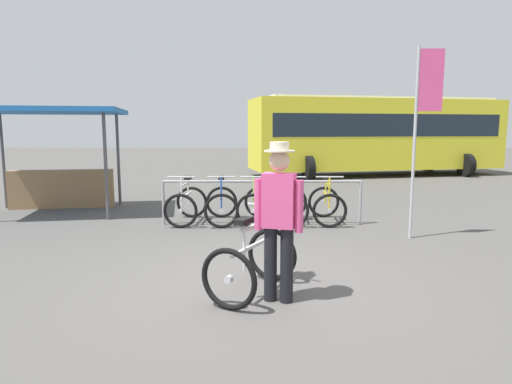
{
  "coord_description": "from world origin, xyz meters",
  "views": [
    {
      "loc": [
        0.06,
        -5.18,
        1.86
      ],
      "look_at": [
        -0.03,
        0.85,
        1.0
      ],
      "focal_mm": 31.13,
      "sensor_mm": 36.0,
      "label": 1
    }
  ],
  "objects_px": {
    "featured_bicycle": "(257,250)",
    "market_stall": "(55,150)",
    "racked_bike_teal": "(292,204)",
    "banner_flag": "(424,106)",
    "racked_bike_blue": "(221,204)",
    "racked_bike_white": "(186,204)",
    "racked_bike_yellow": "(327,204)",
    "racked_bike_lime": "(257,204)",
    "bus_distant": "(376,132)",
    "person_with_featured_bike": "(279,216)"
  },
  "relations": [
    {
      "from": "racked_bike_blue",
      "to": "bus_distant",
      "type": "xyz_separation_m",
      "value": [
        5.38,
        9.29,
        1.37
      ]
    },
    {
      "from": "featured_bicycle",
      "to": "banner_flag",
      "type": "height_order",
      "value": "banner_flag"
    },
    {
      "from": "racked_bike_lime",
      "to": "person_with_featured_bike",
      "type": "distance_m",
      "value": 4.15
    },
    {
      "from": "racked_bike_white",
      "to": "banner_flag",
      "type": "xyz_separation_m",
      "value": [
        4.19,
        -1.21,
        1.86
      ]
    },
    {
      "from": "banner_flag",
      "to": "racked_bike_blue",
      "type": "bearing_deg",
      "value": 160.59
    },
    {
      "from": "person_with_featured_bike",
      "to": "banner_flag",
      "type": "distance_m",
      "value": 4.01
    },
    {
      "from": "racked_bike_white",
      "to": "featured_bicycle",
      "type": "height_order",
      "value": "featured_bicycle"
    },
    {
      "from": "market_stall",
      "to": "racked_bike_teal",
      "type": "bearing_deg",
      "value": -13.07
    },
    {
      "from": "person_with_featured_bike",
      "to": "market_stall",
      "type": "xyz_separation_m",
      "value": [
        -4.86,
        5.34,
        0.45
      ]
    },
    {
      "from": "racked_bike_blue",
      "to": "market_stall",
      "type": "distance_m",
      "value": 4.2
    },
    {
      "from": "racked_bike_white",
      "to": "person_with_featured_bike",
      "type": "relative_size",
      "value": 0.65
    },
    {
      "from": "featured_bicycle",
      "to": "banner_flag",
      "type": "relative_size",
      "value": 0.39
    },
    {
      "from": "racked_bike_teal",
      "to": "banner_flag",
      "type": "bearing_deg",
      "value": -31.05
    },
    {
      "from": "racked_bike_lime",
      "to": "market_stall",
      "type": "distance_m",
      "value": 4.85
    },
    {
      "from": "racked_bike_white",
      "to": "racked_bike_blue",
      "type": "height_order",
      "value": "same"
    },
    {
      "from": "racked_bike_blue",
      "to": "market_stall",
      "type": "relative_size",
      "value": 0.34
    },
    {
      "from": "racked_bike_teal",
      "to": "market_stall",
      "type": "xyz_separation_m",
      "value": [
        -5.27,
        1.22,
        1.03
      ]
    },
    {
      "from": "featured_bicycle",
      "to": "person_with_featured_bike",
      "type": "height_order",
      "value": "person_with_featured_bike"
    },
    {
      "from": "racked_bike_yellow",
      "to": "banner_flag",
      "type": "distance_m",
      "value": 2.65
    },
    {
      "from": "racked_bike_blue",
      "to": "banner_flag",
      "type": "bearing_deg",
      "value": -19.41
    },
    {
      "from": "racked_bike_blue",
      "to": "banner_flag",
      "type": "relative_size",
      "value": 0.36
    },
    {
      "from": "racked_bike_lime",
      "to": "racked_bike_yellow",
      "type": "height_order",
      "value": "same"
    },
    {
      "from": "racked_bike_white",
      "to": "racked_bike_teal",
      "type": "xyz_separation_m",
      "value": [
        2.1,
        0.04,
        0.0
      ]
    },
    {
      "from": "featured_bicycle",
      "to": "market_stall",
      "type": "height_order",
      "value": "market_stall"
    },
    {
      "from": "racked_bike_lime",
      "to": "bus_distant",
      "type": "height_order",
      "value": "bus_distant"
    },
    {
      "from": "racked_bike_blue",
      "to": "racked_bike_teal",
      "type": "xyz_separation_m",
      "value": [
        1.4,
        0.03,
        0.0
      ]
    },
    {
      "from": "racked_bike_lime",
      "to": "featured_bicycle",
      "type": "relative_size",
      "value": 0.92
    },
    {
      "from": "racked_bike_lime",
      "to": "bus_distant",
      "type": "relative_size",
      "value": 0.11
    },
    {
      "from": "bus_distant",
      "to": "market_stall",
      "type": "xyz_separation_m",
      "value": [
        -9.26,
        -8.04,
        -0.35
      ]
    },
    {
      "from": "racked_bike_blue",
      "to": "racked_bike_yellow",
      "type": "relative_size",
      "value": 1.03
    },
    {
      "from": "racked_bike_teal",
      "to": "racked_bike_yellow",
      "type": "relative_size",
      "value": 1.0
    },
    {
      "from": "racked_bike_white",
      "to": "banner_flag",
      "type": "relative_size",
      "value": 0.35
    },
    {
      "from": "featured_bicycle",
      "to": "racked_bike_teal",
      "type": "bearing_deg",
      "value": 80.38
    },
    {
      "from": "racked_bike_teal",
      "to": "featured_bicycle",
      "type": "xyz_separation_m",
      "value": [
        -0.64,
        -3.8,
        0.12
      ]
    },
    {
      "from": "featured_bicycle",
      "to": "bus_distant",
      "type": "relative_size",
      "value": 0.12
    },
    {
      "from": "person_with_featured_bike",
      "to": "market_stall",
      "type": "height_order",
      "value": "market_stall"
    },
    {
      "from": "market_stall",
      "to": "racked_bike_lime",
      "type": "bearing_deg",
      "value": -15.15
    },
    {
      "from": "racked_bike_blue",
      "to": "banner_flag",
      "type": "distance_m",
      "value": 4.14
    },
    {
      "from": "racked_bike_white",
      "to": "racked_bike_teal",
      "type": "bearing_deg",
      "value": 1.15
    },
    {
      "from": "featured_bicycle",
      "to": "bus_distant",
      "type": "xyz_separation_m",
      "value": [
        4.63,
        13.06,
        1.25
      ]
    },
    {
      "from": "racked_bike_teal",
      "to": "banner_flag",
      "type": "distance_m",
      "value": 3.07
    },
    {
      "from": "person_with_featured_bike",
      "to": "featured_bicycle",
      "type": "bearing_deg",
      "value": 126.43
    },
    {
      "from": "racked_bike_blue",
      "to": "market_stall",
      "type": "height_order",
      "value": "market_stall"
    },
    {
      "from": "racked_bike_yellow",
      "to": "person_with_featured_bike",
      "type": "distance_m",
      "value": 4.31
    },
    {
      "from": "racked_bike_lime",
      "to": "market_stall",
      "type": "height_order",
      "value": "market_stall"
    },
    {
      "from": "person_with_featured_bike",
      "to": "market_stall",
      "type": "relative_size",
      "value": 0.5
    },
    {
      "from": "racked_bike_lime",
      "to": "featured_bicycle",
      "type": "bearing_deg",
      "value": -89.16
    },
    {
      "from": "racked_bike_blue",
      "to": "racked_bike_yellow",
      "type": "bearing_deg",
      "value": 1.15
    },
    {
      "from": "bus_distant",
      "to": "market_stall",
      "type": "distance_m",
      "value": 12.26
    },
    {
      "from": "racked_bike_teal",
      "to": "bus_distant",
      "type": "bearing_deg",
      "value": 66.72
    }
  ]
}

